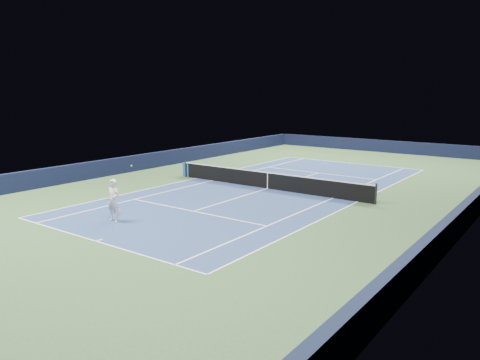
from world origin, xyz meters
The scene contains 19 objects.
ground centered at (0.00, 0.00, 0.00)m, with size 40.00×40.00×0.00m, color #33512C.
wall_far centered at (0.00, 19.82, 0.55)m, with size 22.00×0.35×1.10m, color black.
wall_right centered at (10.82, 0.00, 0.55)m, with size 0.35×40.00×1.10m, color black.
wall_left centered at (-10.82, 0.00, 0.55)m, with size 0.35×40.00×1.10m, color #101532.
court_surface centered at (0.00, 0.00, 0.00)m, with size 10.97×23.77×0.01m, color navy.
baseline_far centered at (0.00, 11.88, 0.01)m, with size 10.97×0.08×0.00m, color white.
baseline_near centered at (0.00, -11.88, 0.01)m, with size 10.97×0.08×0.00m, color white.
sideline_doubles_right centered at (5.49, 0.00, 0.01)m, with size 0.08×23.77×0.00m, color white.
sideline_doubles_left centered at (-5.49, 0.00, 0.01)m, with size 0.08×23.77×0.00m, color white.
sideline_singles_right centered at (4.12, 0.00, 0.01)m, with size 0.08×23.77×0.00m, color white.
sideline_singles_left centered at (-4.12, 0.00, 0.01)m, with size 0.08×23.77×0.00m, color white.
service_line_far centered at (0.00, 6.40, 0.01)m, with size 8.23×0.08×0.00m, color white.
service_line_near centered at (0.00, -6.40, 0.01)m, with size 8.23×0.08×0.00m, color white.
center_service_line centered at (0.00, 0.00, 0.01)m, with size 0.08×12.80×0.00m, color white.
center_mark_far centered at (0.00, 11.73, 0.01)m, with size 0.08×0.30×0.00m, color white.
center_mark_near centered at (0.00, -11.73, 0.01)m, with size 0.08×0.30×0.00m, color white.
tennis_net centered at (0.00, 0.00, 0.50)m, with size 12.90×0.10×1.07m.
sponsor_cube centered at (-6.40, 0.25, 0.45)m, with size 0.61×0.56×0.90m.
tennis_player centered at (-1.63, -9.69, 0.93)m, with size 0.84×1.28×2.34m.
Camera 1 is at (14.35, -22.24, 5.61)m, focal length 35.00 mm.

